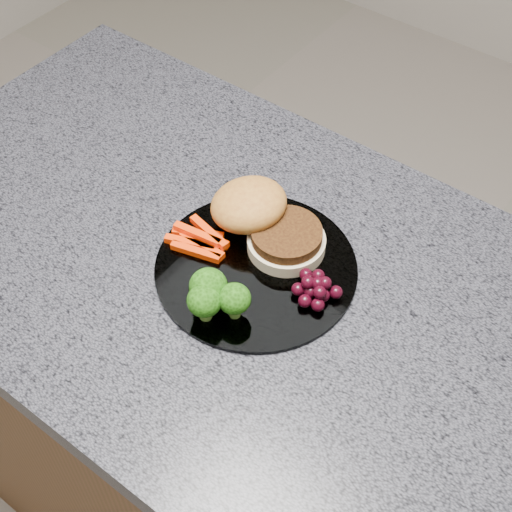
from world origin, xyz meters
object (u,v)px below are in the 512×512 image
at_px(plate, 256,268).
at_px(grape_bunch, 315,288).
at_px(burger, 262,219).
at_px(island_cabinet, 268,450).

xyz_separation_m(plate, grape_bunch, (0.09, 0.01, 0.02)).
bearing_deg(grape_bunch, burger, 158.77).
xyz_separation_m(island_cabinet, plate, (-0.04, 0.01, 0.47)).
height_order(plate, burger, burger).
distance_m(island_cabinet, grape_bunch, 0.49).
bearing_deg(burger, grape_bunch, -19.74).
bearing_deg(island_cabinet, grape_bunch, 20.48).
xyz_separation_m(plate, burger, (-0.03, 0.05, 0.03)).
relative_size(plate, burger, 1.52).
xyz_separation_m(island_cabinet, grape_bunch, (0.05, 0.02, 0.49)).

